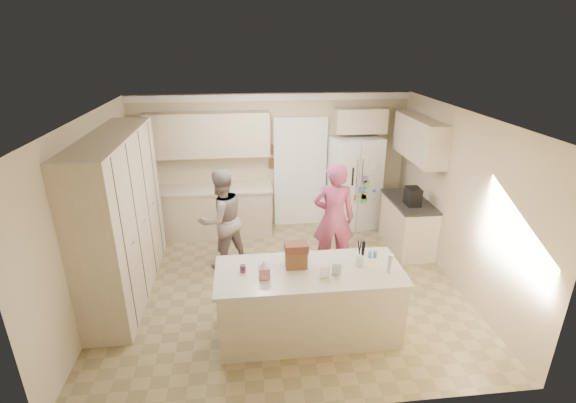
{
  "coord_description": "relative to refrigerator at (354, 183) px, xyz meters",
  "views": [
    {
      "loc": [
        -0.54,
        -5.42,
        3.57
      ],
      "look_at": [
        0.1,
        0.35,
        1.25
      ],
      "focal_mm": 26.0,
      "sensor_mm": 36.0,
      "label": 1
    }
  ],
  "objects": [
    {
      "name": "dollhouse_roof",
      "position": [
        -1.53,
        -3.07,
        0.3
      ],
      "size": [
        0.28,
        0.2,
        0.1
      ],
      "primitive_type": "cube",
      "color": "#592D1E",
      "rests_on": "dollhouse_body"
    },
    {
      "name": "water_bottle",
      "position": [
        -0.43,
        -3.32,
        0.14
      ],
      "size": [
        0.07,
        0.07,
        0.24
      ],
      "primitive_type": "cylinder",
      "color": "silver",
      "rests_on": "island_top"
    },
    {
      "name": "tissue_box",
      "position": [
        -1.93,
        -3.27,
        0.1
      ],
      "size": [
        0.13,
        0.13,
        0.14
      ],
      "primitive_type": "cube",
      "color": "#C16E83",
      "rests_on": "island_top"
    },
    {
      "name": "fridge_dispenser",
      "position": [
        -0.22,
        -0.37,
        0.25
      ],
      "size": [
        0.22,
        0.03,
        0.35
      ],
      "primitive_type": "cube",
      "color": "black",
      "rests_on": "refrigerator"
    },
    {
      "name": "pantry_bank",
      "position": [
        -3.88,
        -1.87,
        0.28
      ],
      "size": [
        0.6,
        2.6,
        2.35
      ],
      "primitive_type": "cube",
      "color": "beige",
      "rests_on": "floor"
    },
    {
      "name": "wall_right",
      "position": [
        1.03,
        -2.07,
        0.4
      ],
      "size": [
        0.02,
        4.6,
        2.6
      ],
      "primitive_type": "cube",
      "color": "beige",
      "rests_on": "ground"
    },
    {
      "name": "wall_frame_upper",
      "position": [
        -1.56,
        0.2,
        0.65
      ],
      "size": [
        0.15,
        0.02,
        0.2
      ],
      "primitive_type": "cube",
      "color": "brown",
      "rests_on": "wall_back"
    },
    {
      "name": "back_upper_cab",
      "position": [
        -2.73,
        0.06,
        1.0
      ],
      "size": [
        2.2,
        0.35,
        0.8
      ],
      "primitive_type": "cube",
      "color": "beige",
      "rests_on": "wall_back"
    },
    {
      "name": "floor",
      "position": [
        -1.58,
        -2.07,
        -0.91
      ],
      "size": [
        5.2,
        4.6,
        0.02
      ],
      "primitive_type": "cube",
      "color": "#917F57",
      "rests_on": "ground"
    },
    {
      "name": "over_fridge_cab",
      "position": [
        0.07,
        0.06,
        1.2
      ],
      "size": [
        0.95,
        0.35,
        0.45
      ],
      "primitive_type": "cube",
      "color": "beige",
      "rests_on": "wall_back"
    },
    {
      "name": "teen_girl",
      "position": [
        -0.75,
        -1.64,
        0.0
      ],
      "size": [
        0.7,
        0.5,
        1.81
      ],
      "primitive_type": "imported",
      "rotation": [
        0.0,
        0.0,
        3.04
      ],
      "color": "#B24580",
      "rests_on": "floor"
    },
    {
      "name": "greeting_card_b",
      "position": [
        -1.08,
        -3.32,
        0.11
      ],
      "size": [
        0.12,
        0.05,
        0.16
      ],
      "primitive_type": "cube",
      "rotation": [
        0.15,
        0.0,
        -0.1
      ],
      "color": "silver",
      "rests_on": "island_top"
    },
    {
      "name": "wall_left",
      "position": [
        -4.19,
        -2.07,
        0.4
      ],
      "size": [
        0.02,
        4.6,
        2.6
      ],
      "primitive_type": "cube",
      "color": "beige",
      "rests_on": "ground"
    },
    {
      "name": "back_countertop",
      "position": [
        -2.73,
        -0.08,
        0.0
      ],
      "size": [
        2.24,
        0.63,
        0.04
      ],
      "primitive_type": "cube",
      "color": "beige",
      "rests_on": "back_base_cab"
    },
    {
      "name": "teen_boy",
      "position": [
        -2.51,
        -1.32,
        -0.07
      ],
      "size": [
        1.02,
        0.96,
        1.66
      ],
      "primitive_type": "imported",
      "rotation": [
        0.0,
        0.0,
        3.71
      ],
      "color": "gray",
      "rests_on": "floor"
    },
    {
      "name": "coffee_maker",
      "position": [
        0.67,
        -1.27,
        0.17
      ],
      "size": [
        0.22,
        0.28,
        0.3
      ],
      "primitive_type": "cube",
      "color": "black",
      "rests_on": "right_countertop"
    },
    {
      "name": "jam_jar",
      "position": [
        -2.18,
        -3.12,
        0.07
      ],
      "size": [
        0.07,
        0.07,
        0.09
      ],
      "primitive_type": "cylinder",
      "color": "#59263F",
      "rests_on": "island_top"
    },
    {
      "name": "wall_back",
      "position": [
        -1.58,
        0.24,
        0.4
      ],
      "size": [
        5.2,
        0.02,
        2.6
      ],
      "primitive_type": "cube",
      "color": "beige",
      "rests_on": "ground"
    },
    {
      "name": "shaker_salt",
      "position": [
        -0.56,
        -2.95,
        0.07
      ],
      "size": [
        0.05,
        0.05,
        0.09
      ],
      "primitive_type": "cylinder",
      "color": "#5484B9",
      "rests_on": "island_top"
    },
    {
      "name": "refrigerator",
      "position": [
        0.0,
        0.0,
        0.0
      ],
      "size": [
        1.0,
        0.84,
        1.8
      ],
      "primitive_type": "cube",
      "rotation": [
        0.0,
        0.0,
        0.17
      ],
      "color": "white",
      "rests_on": "floor"
    },
    {
      "name": "doorway_opening",
      "position": [
        -1.03,
        0.21,
        0.15
      ],
      "size": [
        0.9,
        0.06,
        2.1
      ],
      "primitive_type": "cube",
      "color": "black",
      "rests_on": "floor"
    },
    {
      "name": "wall_front",
      "position": [
        -1.58,
        -4.38,
        0.4
      ],
      "size": [
        5.2,
        0.02,
        2.6
      ],
      "primitive_type": "cube",
      "color": "beige",
      "rests_on": "ground"
    },
    {
      "name": "island_base",
      "position": [
        -1.38,
        -3.17,
        -0.46
      ],
      "size": [
        2.2,
        0.9,
        0.88
      ],
      "primitive_type": "cube",
      "color": "beige",
      "rests_on": "floor"
    },
    {
      "name": "fridge_handle_r",
      "position": [
        0.05,
        -0.37,
        0.15
      ],
      "size": [
        0.02,
        0.02,
        0.85
      ],
      "primitive_type": "cylinder",
      "color": "silver",
      "rests_on": "refrigerator"
    },
    {
      "name": "fridge_handle_l",
      "position": [
        -0.05,
        -0.37,
        0.15
      ],
      "size": [
        0.02,
        0.02,
        0.85
      ],
      "primitive_type": "cylinder",
      "color": "silver",
      "rests_on": "refrigerator"
    },
    {
      "name": "doorway_casing",
      "position": [
        -1.03,
        0.18,
        0.15
      ],
      "size": [
        1.02,
        0.03,
        2.22
      ],
      "primitive_type": "cube",
      "color": "white",
      "rests_on": "floor"
    },
    {
      "name": "tissue_plume",
      "position": [
        -1.93,
        -3.27,
        0.2
      ],
      "size": [
        0.08,
        0.08,
        0.08
      ],
      "primitive_type": "cone",
      "color": "white",
      "rests_on": "tissue_box"
    },
    {
      "name": "fridge_magnets",
      "position": [
        0.0,
        -0.36,
        0.0
      ],
      "size": [
        0.76,
        0.02,
        1.44
      ],
      "primitive_type": null,
      "color": "tan",
      "rests_on": "refrigerator"
    },
    {
      "name": "fridge_seam",
      "position": [
        0.0,
        -0.35,
        0.0
      ],
      "size": [
        0.02,
        0.02,
        1.78
      ],
      "primitive_type": "cube",
      "color": "gray",
      "rests_on": "refrigerator"
    },
    {
      "name": "right_countertop",
      "position": [
        0.71,
        -1.07,
        0.0
      ],
      "size": [
        0.63,
        1.24,
        0.04
      ],
      "primitive_type": "cube",
      "color": "#2D2B28",
      "rests_on": "right_base_cab"
    },
    {
      "name": "right_base_cab",
      "position": [
        0.72,
        -1.07,
        -0.46
      ],
      "size": [
        0.6,
        1.2,
        0.88
      ],
      "primitive_type": "cube",
      "color": "beige",
      "rests_on": "floor"
    },
    {
      "name": "right_upper_cab",
      "position": [
        0.85,
        -0.87,
        1.05
      ],
      "size": [
        0.35,
        1.5,
        0.7
      ],
      "primitive_type": "cube",
      "color": "beige",
      "rests_on": "wall_right"
    },
    {
      "name": "wall_frame_lower",
      "position": [
        -1.56,
        0.2,
        0.38
      ],
      "size": [
        0.15,
        0.02,
        0.2
      ],
      "primitive_type": "cube",
      "color": "brown",
      "rests_on": "wall_back"
    },
    {
      "name": "back_base_cab",
      "position": [
        -2.73,
        -0.07,
        -0.46
      ],
      "size": [
        2.2,
        0.6,
        0.88
      ],
      "primitive_type": "cube",
      "color": "beige",
      "rests_on": "floor"
    },
    {
      "name": "ceiling",
      "position": [
        -1.58,
        -2.07,
        1.71
      ],
      "size": [
        5.2,
        4.6,
        0.02
      ],
      "primitive_type": "cube",
      "color": "white",
      "rests_on": "wall_back"
    },
    {
      "name": "shaker_pepper",
      "position": [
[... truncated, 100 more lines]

